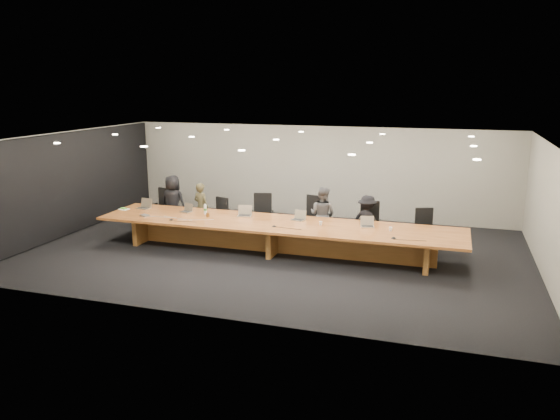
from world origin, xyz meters
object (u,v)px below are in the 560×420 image
at_px(chair_mid_right, 311,218).
at_px(laptop_c, 244,211).
at_px(laptop_d, 298,215).
at_px(chair_far_right, 426,230).
at_px(laptop_b, 186,208).
at_px(chair_mid_left, 262,215).
at_px(mic_left, 171,219).
at_px(av_box, 145,215).
at_px(amber_mug, 208,215).
at_px(mic_right, 394,238).
at_px(person_c, 322,215).
at_px(laptop_a, 143,204).
at_px(chair_left, 218,215).
at_px(water_bottle, 205,209).
at_px(paper_cup_near, 321,223).
at_px(chair_right, 369,224).
at_px(chair_far_left, 161,208).
at_px(person_b, 201,207).
at_px(person_a, 173,202).
at_px(mic_center, 274,226).
at_px(conference_table, 276,232).
at_px(person_d, 367,221).
at_px(paper_cup_far, 391,229).
at_px(laptop_e, 368,222).

bearing_deg(chair_mid_right, laptop_c, -134.37).
bearing_deg(laptop_d, chair_far_right, 30.54).
bearing_deg(laptop_b, chair_far_right, 26.57).
relative_size(chair_mid_left, mic_left, 11.02).
xyz_separation_m(av_box, mic_left, (0.85, -0.16, -0.00)).
relative_size(amber_mug, mic_right, 0.83).
height_order(person_c, mic_left, person_c).
bearing_deg(mic_left, laptop_a, 145.97).
bearing_deg(laptop_c, laptop_b, 168.89).
bearing_deg(chair_left, water_bottle, -68.88).
bearing_deg(paper_cup_near, chair_right, 47.91).
xyz_separation_m(chair_left, mic_left, (-0.48, -1.73, 0.26)).
bearing_deg(laptop_c, chair_right, 2.75).
height_order(chair_far_right, laptop_b, chair_far_right).
relative_size(laptop_d, water_bottle, 1.30).
bearing_deg(chair_left, laptop_c, -18.54).
bearing_deg(chair_left, mic_right, -1.54).
xyz_separation_m(laptop_d, amber_mug, (-2.29, -0.35, -0.08)).
distance_m(chair_far_left, laptop_a, 0.94).
relative_size(chair_far_right, laptop_c, 3.02).
bearing_deg(person_b, mic_right, -179.64).
xyz_separation_m(chair_mid_right, water_bottle, (-2.57, -1.01, 0.28)).
bearing_deg(person_a, mic_center, 157.61).
bearing_deg(water_bottle, conference_table, -8.19).
bearing_deg(av_box, chair_far_left, 128.22).
bearing_deg(mic_center, chair_mid_left, 118.20).
distance_m(chair_far_right, laptop_b, 6.18).
xyz_separation_m(chair_mid_right, person_d, (1.50, -0.14, 0.07)).
xyz_separation_m(person_b, mic_center, (2.65, -1.56, 0.07)).
distance_m(person_b, person_d, 4.62).
relative_size(chair_mid_left, paper_cup_far, 12.92).
xyz_separation_m(laptop_a, laptop_d, (4.34, 0.03, -0.01)).
relative_size(person_c, laptop_d, 4.59).
bearing_deg(person_d, chair_right, -121.94).
xyz_separation_m(chair_right, person_b, (-4.68, -0.03, 0.11)).
xyz_separation_m(chair_mid_right, laptop_e, (1.65, -1.04, 0.28)).
distance_m(laptop_a, laptop_d, 4.34).
height_order(conference_table, person_c, person_c).
distance_m(water_bottle, mic_right, 4.99).
bearing_deg(person_b, chair_far_right, -161.44).
bearing_deg(laptop_c, amber_mug, -171.14).
xyz_separation_m(chair_right, water_bottle, (-4.13, -0.92, 0.29)).
bearing_deg(amber_mug, laptop_e, 3.30).
bearing_deg(water_bottle, av_box, -154.39).
bearing_deg(amber_mug, chair_far_right, 12.99).
distance_m(chair_mid_right, paper_cup_far, 2.54).
xyz_separation_m(chair_far_left, laptop_a, (0.00, -0.89, 0.32)).
xyz_separation_m(person_a, mic_left, (0.90, -1.75, -0.01)).
xyz_separation_m(person_c, amber_mug, (-2.72, -1.16, 0.07)).
xyz_separation_m(person_c, paper_cup_far, (1.87, -1.13, 0.06)).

